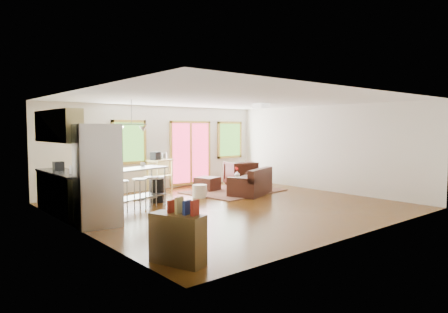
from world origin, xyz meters
TOP-DOWN VIEW (x-y plane):
  - floor at (0.00, 0.00)m, footprint 7.50×7.00m
  - ceiling at (0.00, 0.00)m, footprint 7.50×7.00m
  - back_wall at (0.00, 3.51)m, footprint 7.50×0.02m
  - left_wall at (-3.76, 0.00)m, footprint 0.02×7.00m
  - right_wall at (3.76, 0.00)m, footprint 0.02×7.00m
  - front_wall at (0.00, -3.51)m, footprint 7.50×0.02m
  - window_left at (-1.00, 3.46)m, footprint 1.10×0.05m
  - french_doors at (1.20, 3.46)m, footprint 1.60×0.05m
  - window_right at (2.90, 3.46)m, footprint 1.10×0.05m
  - rug at (1.49, 1.62)m, footprint 2.95×2.41m
  - loveseat at (1.51, 0.87)m, footprint 1.64×1.32m
  - coffee_table at (2.02, 1.68)m, footprint 1.03×0.85m
  - armchair at (2.42, 2.36)m, footprint 1.09×1.05m
  - ottoman at (1.01, 2.31)m, footprint 0.78×0.78m
  - pouf at (0.10, 1.48)m, footprint 0.43×0.43m
  - vase at (1.82, 1.85)m, footprint 0.24×0.24m
  - book at (2.12, 1.59)m, footprint 0.20×0.11m
  - cabinets at (-3.49, 1.70)m, footprint 0.64×2.24m
  - refrigerator at (-3.31, 0.16)m, footprint 0.91×0.89m
  - island at (-1.85, 1.31)m, footprint 1.61×0.98m
  - cup at (-1.50, 1.71)m, footprint 0.14×0.13m
  - bar_stool_a at (-2.41, 1.07)m, footprint 0.44×0.44m
  - bar_stool_b at (-1.93, 1.08)m, footprint 0.42×0.42m
  - bar_stool_c at (-1.55, 1.23)m, footprint 0.36×0.36m
  - trash_can at (-1.17, 1.59)m, footprint 0.43×0.43m
  - kitchen_cart at (-0.10, 3.27)m, footprint 0.90×0.74m
  - bookshelf at (-3.35, -2.71)m, footprint 0.57×0.85m
  - ceiling_flush at (1.60, 0.60)m, footprint 0.35×0.35m
  - pendant_light at (-1.90, 1.50)m, footprint 0.80×0.18m

SIDE VIEW (x-z plane):
  - floor at x=0.00m, z-range -0.02..0.00m
  - rug at x=1.49m, z-range 0.00..0.03m
  - pouf at x=0.10m, z-range 0.00..0.35m
  - ottoman at x=1.01m, z-range 0.00..0.41m
  - loveseat at x=1.51m, z-range -0.08..0.69m
  - coffee_table at x=2.02m, z-range 0.13..0.49m
  - trash_can at x=-1.17m, z-range 0.00..0.67m
  - bookshelf at x=-3.35m, z-range -0.10..0.84m
  - armchair at x=2.42m, z-range 0.00..0.91m
  - vase at x=1.82m, z-range 0.36..0.67m
  - bar_stool_a at x=-2.41m, z-range 0.18..0.90m
  - bar_stool_b at x=-1.93m, z-range 0.18..0.90m
  - bar_stool_c at x=-1.55m, z-range 0.18..0.90m
  - book at x=2.12m, z-range 0.40..0.68m
  - island at x=-1.85m, z-range 0.18..1.13m
  - kitchen_cart at x=-0.10m, z-range 0.22..1.41m
  - cabinets at x=-3.49m, z-range -0.22..2.08m
  - refrigerator at x=-3.31m, z-range 0.00..1.99m
  - cup at x=-1.50m, z-range 0.95..1.07m
  - french_doors at x=1.20m, z-range 0.05..2.15m
  - back_wall at x=0.00m, z-range 0.00..2.60m
  - left_wall at x=-3.76m, z-range 0.00..2.60m
  - right_wall at x=3.76m, z-range 0.00..2.60m
  - front_wall at x=0.00m, z-range 0.00..2.60m
  - window_left at x=-1.00m, z-range 0.85..2.15m
  - window_right at x=2.90m, z-range 0.85..2.15m
  - pendant_light at x=-1.90m, z-range 1.50..2.29m
  - ceiling_flush at x=1.60m, z-range 2.47..2.59m
  - ceiling at x=0.00m, z-range 2.60..2.62m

